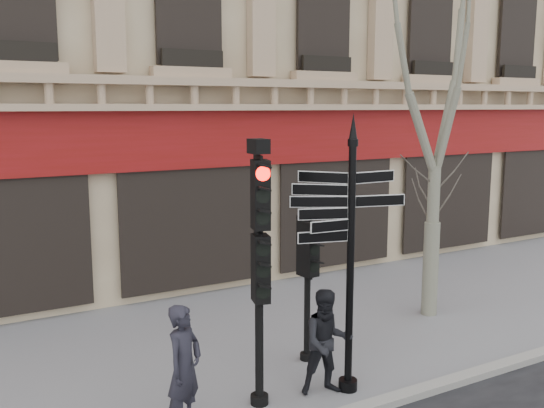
% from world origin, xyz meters
% --- Properties ---
extents(ground, '(80.00, 80.00, 0.00)m').
position_xyz_m(ground, '(0.00, 0.00, 0.00)').
color(ground, slate).
rests_on(ground, ground).
extents(fingerpost, '(2.35, 2.35, 4.23)m').
position_xyz_m(fingerpost, '(0.24, -0.71, 2.84)').
color(fingerpost, black).
rests_on(fingerpost, ground).
extents(traffic_signal_main, '(0.49, 0.41, 3.88)m').
position_xyz_m(traffic_signal_main, '(-1.16, -0.43, 2.45)').
color(traffic_signal_main, black).
rests_on(traffic_signal_main, ground).
extents(traffic_signal_secondary, '(0.43, 0.33, 2.44)m').
position_xyz_m(traffic_signal_secondary, '(0.30, 0.56, 1.70)').
color(traffic_signal_secondary, black).
rests_on(traffic_signal_secondary, ground).
extents(plane_tree, '(2.86, 2.86, 7.59)m').
position_xyz_m(plane_tree, '(3.79, 1.24, 5.33)').
color(plane_tree, gray).
rests_on(plane_tree, ground).
extents(pedestrian_a, '(0.76, 0.70, 1.73)m').
position_xyz_m(pedestrian_a, '(-2.35, -0.52, 0.87)').
color(pedestrian_a, black).
rests_on(pedestrian_a, ground).
extents(pedestrian_b, '(0.94, 0.82, 1.62)m').
position_xyz_m(pedestrian_b, '(-0.10, -0.62, 0.81)').
color(pedestrian_b, black).
rests_on(pedestrian_b, ground).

